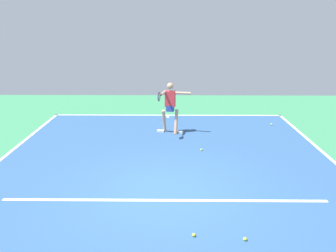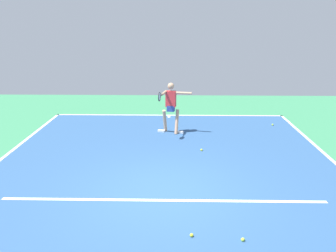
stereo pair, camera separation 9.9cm
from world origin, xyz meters
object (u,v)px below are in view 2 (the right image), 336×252
tennis_ball_near_player (273,125)px  tennis_ball_centre_court (243,239)px  tennis_ball_far_corner (201,150)px  tennis_ball_by_baseline (192,235)px  tennis_player (171,105)px

tennis_ball_near_player → tennis_ball_centre_court: same height
tennis_ball_far_corner → tennis_ball_by_baseline: bearing=83.5°
tennis_ball_by_baseline → tennis_ball_centre_court: bearing=173.0°
tennis_ball_by_baseline → tennis_ball_near_player: bearing=-115.4°
tennis_player → tennis_ball_near_player: bearing=-154.1°
tennis_ball_by_baseline → tennis_ball_centre_court: 0.90m
tennis_player → tennis_ball_far_corner: tennis_player is taller
tennis_ball_near_player → tennis_player: bearing=14.2°
tennis_player → tennis_ball_centre_court: (-1.35, 6.15, -0.97)m
tennis_ball_centre_court → tennis_ball_far_corner: bearing=-84.7°
tennis_player → tennis_ball_near_player: (-3.77, -0.96, -0.97)m
tennis_ball_near_player → tennis_ball_centre_court: 7.51m
tennis_player → tennis_ball_far_corner: bearing=129.9°
tennis_ball_by_baseline → tennis_ball_near_player: (-3.32, -7.00, 0.00)m
tennis_ball_far_corner → tennis_ball_centre_court: 4.43m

